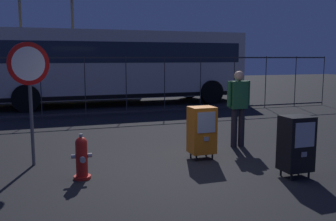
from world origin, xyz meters
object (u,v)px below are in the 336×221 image
Objects in this scene: fire_hydrant at (82,158)px; stop_sign at (29,78)px; bus_near at (119,63)px; street_light_near_right at (20,14)px; bus_far at (37,62)px; pedestrian at (238,104)px; newspaper_box_primary at (202,130)px; newspaper_box_secondary at (296,143)px.

stop_sign reaches higher than fire_hydrant.
stop_sign is at bearing -112.07° from bus_near.
bus_far is at bearing -55.67° from street_light_near_right.
bus_far is 2.77m from street_light_near_right.
fire_hydrant is 0.33× the size of stop_sign.
newspaper_box_primary is at bearing -150.01° from pedestrian.
bus_near is 1.45× the size of street_light_near_right.
bus_far reaches higher than stop_sign.
newspaper_box_secondary is 4.72m from stop_sign.
stop_sign is at bearing 152.42° from newspaper_box_secondary.
street_light_near_right is (-1.34, 15.29, 3.84)m from fire_hydrant.
bus_far is at bearing 107.60° from pedestrian.
newspaper_box_secondary is 0.10× the size of bus_near.
fire_hydrant is at bearing -82.23° from bus_far.
fire_hydrant is 3.50m from newspaper_box_secondary.
street_light_near_right is (-4.67, 16.35, 3.62)m from newspaper_box_secondary.
bus_far is 1.47× the size of street_light_near_right.
fire_hydrant is 2.40m from newspaper_box_primary.
street_light_near_right is (-0.70, 1.03, 2.48)m from bus_far.
stop_sign is at bearing 125.00° from fire_hydrant.
fire_hydrant is at bearing 162.39° from newspaper_box_secondary.
pedestrian is 0.16× the size of bus_far.
stop_sign is (-4.08, 2.13, 1.03)m from newspaper_box_secondary.
fire_hydrant is 1.81m from stop_sign.
newspaper_box_primary is 0.46× the size of stop_sign.
pedestrian is 0.23× the size of street_light_near_right.
newspaper_box_primary is at bearing 11.88° from fire_hydrant.
pedestrian is at bearing -71.02° from street_light_near_right.
bus_near is at bearing 93.87° from newspaper_box_secondary.
street_light_near_right is at bearing 103.98° from newspaper_box_primary.
newspaper_box_secondary is at bearing -74.05° from street_light_near_right.
stop_sign reaches higher than pedestrian.
bus_near is at bearing 88.29° from newspaper_box_primary.
pedestrian is 13.76m from bus_far.
street_light_near_right is (-3.96, 5.74, 2.48)m from bus_near.
stop_sign is 9.12m from bus_near.
newspaper_box_secondary is 0.46× the size of stop_sign.
bus_near and bus_far have the same top height.
newspaper_box_secondary is 10.70m from bus_near.
stop_sign is 4.32m from pedestrian.
bus_near is at bearing -55.41° from street_light_near_right.
pedestrian is at bearing -84.28° from bus_near.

